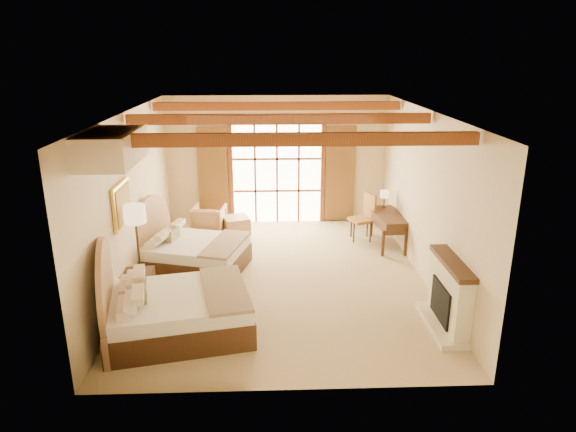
{
  "coord_description": "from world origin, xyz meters",
  "views": [
    {
      "loc": [
        -0.21,
        -9.19,
        4.25
      ],
      "look_at": [
        0.15,
        0.2,
        1.2
      ],
      "focal_mm": 32.0,
      "sensor_mm": 36.0,
      "label": 1
    }
  ],
  "objects_px": {
    "nightstand": "(140,287)",
    "desk": "(388,229)",
    "armchair": "(209,220)",
    "bed_far": "(188,251)",
    "bed_near": "(168,308)"
  },
  "relations": [
    {
      "from": "bed_near",
      "to": "desk",
      "type": "distance_m",
      "value": 5.62
    },
    {
      "from": "nightstand",
      "to": "armchair",
      "type": "relative_size",
      "value": 0.78
    },
    {
      "from": "bed_far",
      "to": "desk",
      "type": "bearing_deg",
      "value": 30.69
    },
    {
      "from": "bed_far",
      "to": "nightstand",
      "type": "bearing_deg",
      "value": -97.37
    },
    {
      "from": "bed_near",
      "to": "bed_far",
      "type": "bearing_deg",
      "value": 79.57
    },
    {
      "from": "nightstand",
      "to": "desk",
      "type": "relative_size",
      "value": 0.42
    },
    {
      "from": "nightstand",
      "to": "desk",
      "type": "bearing_deg",
      "value": 22.99
    },
    {
      "from": "desk",
      "to": "armchair",
      "type": "bearing_deg",
      "value": 161.0
    },
    {
      "from": "nightstand",
      "to": "armchair",
      "type": "height_order",
      "value": "armchair"
    },
    {
      "from": "armchair",
      "to": "desk",
      "type": "relative_size",
      "value": 0.54
    },
    {
      "from": "bed_near",
      "to": "desk",
      "type": "bearing_deg",
      "value": 28.65
    },
    {
      "from": "bed_far",
      "to": "armchair",
      "type": "relative_size",
      "value": 3.02
    },
    {
      "from": "bed_near",
      "to": "desk",
      "type": "xyz_separation_m",
      "value": [
        4.28,
        3.64,
        -0.04
      ]
    },
    {
      "from": "bed_far",
      "to": "nightstand",
      "type": "xyz_separation_m",
      "value": [
        -0.62,
        -1.46,
        -0.09
      ]
    },
    {
      "from": "desk",
      "to": "nightstand",
      "type": "bearing_deg",
      "value": -158.48
    }
  ]
}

